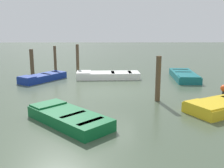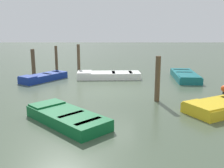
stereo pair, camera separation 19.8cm
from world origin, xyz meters
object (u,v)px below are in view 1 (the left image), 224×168
Objects in this scene: rowboat_teal at (184,76)px; mooring_piling_near_left at (32,62)px; mooring_piling_center at (78,60)px; marker_buoy at (224,89)px; rowboat_green at (68,117)px; mooring_piling_near_right at (158,79)px; rowboat_white at (108,75)px; rowboat_blue at (43,77)px; mooring_piling_mid_right at (55,60)px.

mooring_piling_near_left reaches higher than rowboat_teal.
mooring_piling_center is 4.37× the size of marker_buoy.
rowboat_green is 1.63× the size of mooring_piling_near_right.
rowboat_white is 1.31× the size of rowboat_blue.
rowboat_green is 8.21m from marker_buoy.
rowboat_blue is at bearing 83.22° from mooring_piling_mid_right.
rowboat_green is 1.89× the size of mooring_piling_near_left.
mooring_piling_near_right is at bearing -97.38° from rowboat_green.
rowboat_blue is 1.50× the size of mooring_piling_center.
mooring_piling_mid_right is (1.64, -0.39, -0.07)m from mooring_piling_center.
rowboat_teal is 1.13× the size of rowboat_green.
rowboat_white and rowboat_blue have the same top height.
mooring_piling_mid_right reaches higher than mooring_piling_near_left.
rowboat_white is 7.15m from marker_buoy.
mooring_piling_mid_right reaches higher than rowboat_blue.
rowboat_blue is at bearing 7.26° from rowboat_white.
mooring_piling_near_right reaches higher than mooring_piling_mid_right.
rowboat_teal is 8.95m from mooring_piling_mid_right.
mooring_piling_center is at bearing -39.90° from rowboat_green.
mooring_piling_center is 1.69m from mooring_piling_mid_right.
mooring_piling_center is (7.03, -1.68, 0.83)m from rowboat_teal.
rowboat_teal is at bearing 127.91° from rowboat_blue.
marker_buoy is at bearing 17.56° from rowboat_teal.
rowboat_teal is 3.96m from marker_buoy.
mooring_piling_mid_right is (3.73, -1.83, 0.77)m from rowboat_white.
rowboat_teal is 9.99m from rowboat_green.
rowboat_white is 4.10m from rowboat_blue.
mooring_piling_near_left reaches higher than rowboat_blue.
mooring_piling_near_right is at bearing 110.97° from rowboat_white.
mooring_piling_near_right is (-3.65, -2.75, 0.81)m from rowboat_green.
mooring_piling_near_left is 0.86× the size of mooring_piling_near_right.
rowboat_green is 1.60× the size of mooring_piling_center.
marker_buoy is (-9.90, 3.38, 0.07)m from rowboat_blue.
mooring_piling_mid_right is at bearing -28.80° from rowboat_white.
rowboat_white is 5.79m from mooring_piling_near_right.
rowboat_green is 1.71× the size of mooring_piling_mid_right.
mooring_piling_center reaches higher than marker_buoy.
rowboat_blue is at bearing -35.61° from mooring_piling_near_right.
mooring_piling_near_right reaches higher than rowboat_teal.
mooring_piling_near_left reaches higher than marker_buoy.
rowboat_green is (-2.68, 7.29, -0.00)m from rowboat_blue.
mooring_piling_near_left is 0.90× the size of mooring_piling_mid_right.
rowboat_white is 8.11m from rowboat_green.
rowboat_white and rowboat_teal have the same top height.
mooring_piling_near_left is 12.46m from marker_buoy.
rowboat_white is 1.22× the size of rowboat_green.
mooring_piling_near_right reaches higher than marker_buoy.
mooring_piling_near_right is (-7.58, 6.69, 0.14)m from mooring_piling_near_left.
rowboat_white is at bearing 145.47° from mooring_piling_center.
mooring_piling_mid_right is 4.09× the size of marker_buoy.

